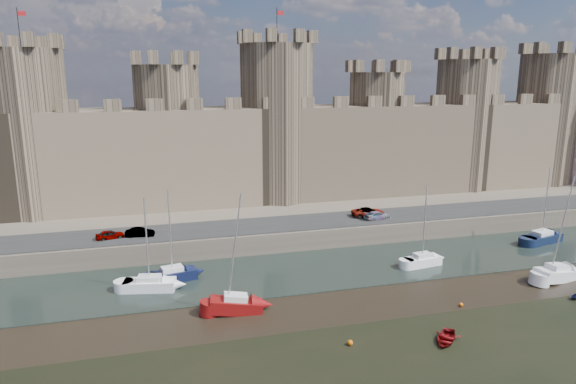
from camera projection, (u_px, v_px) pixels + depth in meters
name	position (u px, v px, depth m)	size (l,w,h in m)	color
water_channel	(312.00, 270.00, 57.12)	(160.00, 12.00, 0.08)	black
quay	(251.00, 190.00, 90.71)	(160.00, 60.00, 2.50)	#4C443A
road	(289.00, 223.00, 65.95)	(160.00, 7.00, 0.10)	black
castle	(260.00, 139.00, 76.89)	(108.50, 11.00, 29.00)	#42382B
car_0	(110.00, 235.00, 59.73)	(1.28, 3.18, 1.08)	gray
car_1	(140.00, 232.00, 60.53)	(1.17, 3.36, 1.11)	gray
car_2	(377.00, 215.00, 67.76)	(1.52, 3.75, 1.09)	gray
car_3	(369.00, 212.00, 68.93)	(2.11, 4.57, 1.27)	gray
sailboat_0	(149.00, 284.00, 51.60)	(5.40, 2.97, 9.54)	white
sailboat_1	(173.00, 274.00, 53.93)	(5.19, 2.87, 9.82)	black
sailboat_2	(422.00, 260.00, 58.14)	(4.51, 2.25, 9.33)	white
sailboat_3	(542.00, 237.00, 66.06)	(5.98, 3.45, 9.86)	black
sailboat_4	(236.00, 304.00, 46.90)	(4.95, 2.31, 11.22)	maroon
sailboat_5	(557.00, 273.00, 54.18)	(5.54, 3.06, 11.30)	silver
dinghy_4	(446.00, 339.00, 41.78)	(2.09, 0.61, 2.92)	maroon
dinghy_7	(576.00, 296.00, 49.57)	(1.22, 0.75, 1.41)	black
buoy_1	(350.00, 343.00, 41.34)	(0.47, 0.47, 0.47)	#C35508
buoy_3	(461.00, 305.00, 48.20)	(0.38, 0.38, 0.38)	#E6610A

